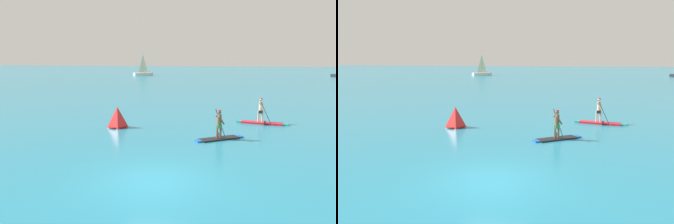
% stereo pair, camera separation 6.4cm
% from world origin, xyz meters
% --- Properties ---
extents(ground, '(440.00, 440.00, 0.00)m').
position_xyz_m(ground, '(0.00, 0.00, 0.00)').
color(ground, teal).
extents(paddleboarder_mid_center, '(2.58, 2.17, 1.74)m').
position_xyz_m(paddleboarder_mid_center, '(1.71, 6.75, 0.39)').
color(paddleboarder_mid_center, black).
rests_on(paddleboarder_mid_center, ground).
extents(paddleboarder_far_right, '(3.49, 1.06, 1.83)m').
position_xyz_m(paddleboarder_far_right, '(4.14, 11.87, 0.34)').
color(paddleboarder_far_right, red).
rests_on(paddleboarder_far_right, ground).
extents(race_marker_buoy, '(1.33, 1.33, 1.37)m').
position_xyz_m(race_marker_buoy, '(-5.10, 8.21, 0.61)').
color(race_marker_buoy, red).
rests_on(race_marker_buoy, ground).
extents(sailboat_left_horizon, '(5.09, 5.05, 7.01)m').
position_xyz_m(sailboat_left_horizon, '(-27.19, 75.62, 0.84)').
color(sailboat_left_horizon, white).
rests_on(sailboat_left_horizon, ground).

